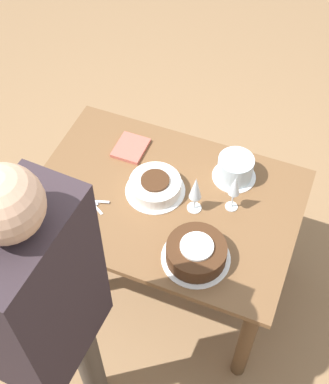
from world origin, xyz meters
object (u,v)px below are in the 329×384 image
wine_glass_near (235,187)px  person_cutting (48,315)px  cake_front_chocolate (196,253)px  wine_glass_far (196,189)px  cake_center_white (155,186)px  cake_back_decorated (235,169)px

wine_glass_near → person_cutting: size_ratio=0.12×
wine_glass_near → person_cutting: 0.97m
cake_front_chocolate → wine_glass_far: size_ratio=1.40×
wine_glass_near → cake_front_chocolate: bearing=-100.7°
cake_center_white → cake_back_decorated: cake_back_decorated is taller
cake_center_white → cake_front_chocolate: size_ratio=0.95×
cake_front_chocolate → cake_back_decorated: bearing=88.0°
cake_back_decorated → person_cutting: (-0.33, -1.05, 0.28)m
person_cutting → cake_back_decorated: bearing=-14.7°
cake_back_decorated → person_cutting: 1.14m
cake_back_decorated → person_cutting: person_cutting is taller
cake_front_chocolate → cake_back_decorated: size_ratio=1.42×
wine_glass_far → wine_glass_near: bearing=23.4°
cake_front_chocolate → wine_glass_near: 0.33m
cake_back_decorated → wine_glass_far: bearing=-115.0°
cake_center_white → wine_glass_near: size_ratio=1.32×
cake_back_decorated → wine_glass_far: (-0.11, -0.24, 0.08)m
cake_front_chocolate → person_cutting: bearing=-119.1°
person_cutting → wine_glass_far: bearing=-12.4°
cake_front_chocolate → wine_glass_near: size_ratio=1.40×
cake_front_chocolate → wine_glass_near: (0.06, 0.31, 0.10)m
cake_center_white → person_cutting: person_cutting is taller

